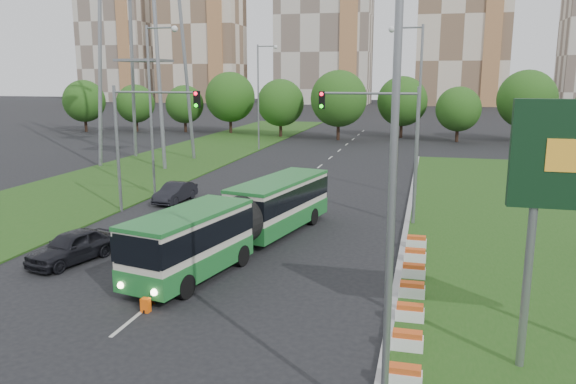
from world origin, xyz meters
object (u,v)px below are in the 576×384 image
(pedestrian, at_px, (150,285))
(shopping_trolley, at_px, (146,305))
(traffic_mast_median, at_px, (388,133))
(articulated_bus, at_px, (241,219))
(traffic_mast_left, at_px, (140,129))
(car_left_near, at_px, (72,246))
(car_left_far, at_px, (175,192))

(pedestrian, height_order, shopping_trolley, pedestrian)
(traffic_mast_median, xyz_separation_m, articulated_bus, (-6.60, -6.81, -3.76))
(traffic_mast_median, distance_m, articulated_bus, 10.20)
(traffic_mast_left, xyz_separation_m, articulated_bus, (8.55, -5.81, -3.76))
(car_left_near, bearing_deg, shopping_trolley, -20.64)
(car_left_far, bearing_deg, pedestrian, -64.02)
(traffic_mast_median, xyz_separation_m, traffic_mast_left, (-15.16, -1.00, 0.00))
(traffic_mast_median, height_order, articulated_bus, traffic_mast_median)
(articulated_bus, distance_m, shopping_trolley, 8.29)
(articulated_bus, height_order, car_left_far, articulated_bus)
(pedestrian, bearing_deg, shopping_trolley, -151.22)
(traffic_mast_left, height_order, pedestrian, traffic_mast_left)
(articulated_bus, height_order, shopping_trolley, articulated_bus)
(traffic_mast_median, xyz_separation_m, shopping_trolley, (-7.61, -14.93, -5.08))
(articulated_bus, relative_size, shopping_trolley, 29.45)
(car_left_near, height_order, car_left_far, car_left_near)
(articulated_bus, distance_m, car_left_near, 8.08)
(traffic_mast_median, relative_size, traffic_mast_left, 1.00)
(pedestrian, distance_m, shopping_trolley, 0.85)
(traffic_mast_left, relative_size, car_left_far, 1.96)
(car_left_near, bearing_deg, traffic_mast_left, 113.62)
(traffic_mast_left, xyz_separation_m, pedestrian, (7.41, -13.29, -4.55))
(traffic_mast_left, height_order, articulated_bus, traffic_mast_left)
(traffic_mast_left, relative_size, pedestrian, 5.03)
(traffic_mast_median, bearing_deg, articulated_bus, -134.13)
(traffic_mast_left, distance_m, car_left_near, 10.72)
(car_left_far, xyz_separation_m, shopping_trolley, (6.95, -17.30, -0.41))
(car_left_far, xyz_separation_m, pedestrian, (6.81, -16.65, 0.12))
(car_left_far, bearing_deg, car_left_near, -82.47)
(car_left_far, bearing_deg, articulated_bus, -45.34)
(shopping_trolley, bearing_deg, pedestrian, 106.28)
(traffic_mast_left, distance_m, shopping_trolley, 16.64)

